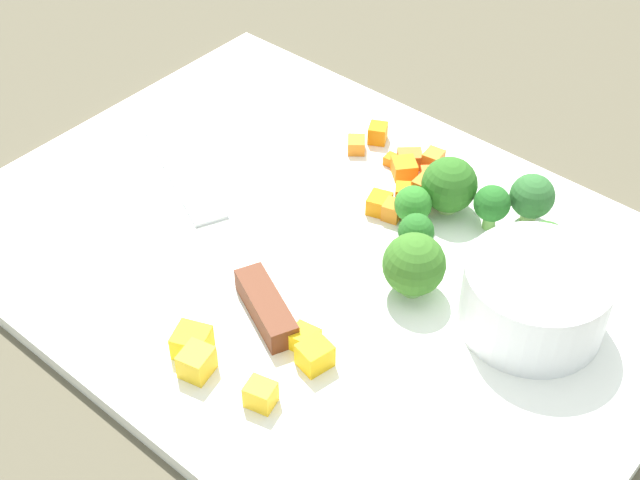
# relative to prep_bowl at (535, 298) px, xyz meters

# --- Properties ---
(ground_plane) EXTENTS (4.00, 4.00, 0.00)m
(ground_plane) POSITION_rel_prep_bowl_xyz_m (-0.15, -0.04, -0.04)
(ground_plane) COLOR brown
(cutting_board) EXTENTS (0.51, 0.38, 0.01)m
(cutting_board) POSITION_rel_prep_bowl_xyz_m (-0.15, -0.04, -0.03)
(cutting_board) COLOR white
(cutting_board) RESTS_ON ground_plane
(prep_bowl) EXTENTS (0.09, 0.09, 0.05)m
(prep_bowl) POSITION_rel_prep_bowl_xyz_m (0.00, 0.00, 0.00)
(prep_bowl) COLOR white
(prep_bowl) RESTS_ON cutting_board
(chef_knife) EXTENTS (0.26, 0.14, 0.02)m
(chef_knife) POSITION_rel_prep_bowl_xyz_m (-0.19, -0.08, -0.02)
(chef_knife) COLOR silver
(chef_knife) RESTS_ON cutting_board
(carrot_dice_0) EXTENTS (0.03, 0.03, 0.01)m
(carrot_dice_0) POSITION_rel_prep_bowl_xyz_m (-0.16, 0.07, -0.02)
(carrot_dice_0) COLOR orange
(carrot_dice_0) RESTS_ON cutting_board
(carrot_dice_1) EXTENTS (0.02, 0.02, 0.02)m
(carrot_dice_1) POSITION_rel_prep_bowl_xyz_m (-0.14, 0.09, -0.02)
(carrot_dice_1) COLOR orange
(carrot_dice_1) RESTS_ON cutting_board
(carrot_dice_2) EXTENTS (0.02, 0.02, 0.01)m
(carrot_dice_2) POSITION_rel_prep_bowl_xyz_m (-0.14, 0.08, -0.02)
(carrot_dice_2) COLOR orange
(carrot_dice_2) RESTS_ON cutting_board
(carrot_dice_3) EXTENTS (0.02, 0.02, 0.02)m
(carrot_dice_3) POSITION_rel_prep_bowl_xyz_m (-0.13, 0.06, -0.02)
(carrot_dice_3) COLOR orange
(carrot_dice_3) RESTS_ON cutting_board
(carrot_dice_4) EXTENTS (0.01, 0.01, 0.01)m
(carrot_dice_4) POSITION_rel_prep_bowl_xyz_m (-0.17, 0.08, -0.02)
(carrot_dice_4) COLOR orange
(carrot_dice_4) RESTS_ON cutting_board
(carrot_dice_5) EXTENTS (0.02, 0.02, 0.01)m
(carrot_dice_5) POSITION_rel_prep_bowl_xyz_m (-0.15, 0.03, -0.02)
(carrot_dice_5) COLOR orange
(carrot_dice_5) RESTS_ON cutting_board
(carrot_dice_6) EXTENTS (0.02, 0.02, 0.02)m
(carrot_dice_6) POSITION_rel_prep_bowl_xyz_m (-0.20, 0.10, -0.02)
(carrot_dice_6) COLOR orange
(carrot_dice_6) RESTS_ON cutting_board
(carrot_dice_7) EXTENTS (0.02, 0.02, 0.01)m
(carrot_dice_7) POSITION_rel_prep_bowl_xyz_m (-0.13, 0.03, -0.02)
(carrot_dice_7) COLOR orange
(carrot_dice_7) RESTS_ON cutting_board
(carrot_dice_8) EXTENTS (0.02, 0.02, 0.01)m
(carrot_dice_8) POSITION_rel_prep_bowl_xyz_m (-0.14, 0.05, -0.02)
(carrot_dice_8) COLOR orange
(carrot_dice_8) RESTS_ON cutting_board
(carrot_dice_9) EXTENTS (0.02, 0.02, 0.01)m
(carrot_dice_9) POSITION_rel_prep_bowl_xyz_m (-0.21, 0.07, -0.02)
(carrot_dice_9) COLOR orange
(carrot_dice_9) RESTS_ON cutting_board
(carrot_dice_10) EXTENTS (0.02, 0.02, 0.01)m
(carrot_dice_10) POSITION_rel_prep_bowl_xyz_m (-0.16, 0.09, -0.02)
(carrot_dice_10) COLOR orange
(carrot_dice_10) RESTS_ON cutting_board
(pepper_dice_0) EXTENTS (0.02, 0.02, 0.02)m
(pepper_dice_0) POSITION_rel_prep_bowl_xyz_m (-0.14, -0.17, -0.01)
(pepper_dice_0) COLOR yellow
(pepper_dice_0) RESTS_ON cutting_board
(pepper_dice_1) EXTENTS (0.03, 0.03, 0.02)m
(pepper_dice_1) POSITION_rel_prep_bowl_xyz_m (-0.15, -0.16, -0.02)
(pepper_dice_1) COLOR yellow
(pepper_dice_1) RESTS_ON cutting_board
(pepper_dice_2) EXTENTS (0.02, 0.02, 0.02)m
(pepper_dice_2) POSITION_rel_prep_bowl_xyz_m (-0.09, -0.16, -0.02)
(pepper_dice_2) COLOR yellow
(pepper_dice_2) RESTS_ON cutting_board
(pepper_dice_3) EXTENTS (0.02, 0.02, 0.01)m
(pepper_dice_3) POSITION_rel_prep_bowl_xyz_m (-0.10, -0.11, -0.02)
(pepper_dice_3) COLOR yellow
(pepper_dice_3) RESTS_ON cutting_board
(pepper_dice_4) EXTENTS (0.02, 0.02, 0.02)m
(pepper_dice_4) POSITION_rel_prep_bowl_xyz_m (-0.08, -0.12, -0.02)
(pepper_dice_4) COLOR yellow
(pepper_dice_4) RESTS_ON cutting_board
(broccoli_floret_0) EXTENTS (0.03, 0.03, 0.04)m
(broccoli_floret_0) POSITION_rel_prep_bowl_xyz_m (-0.07, 0.06, -0.00)
(broccoli_floret_0) COLOR #80B859
(broccoli_floret_0) RESTS_ON cutting_board
(broccoli_floret_1) EXTENTS (0.03, 0.03, 0.03)m
(broccoli_floret_1) POSITION_rel_prep_bowl_xyz_m (-0.10, 0.00, -0.00)
(broccoli_floret_1) COLOR #8ABE57
(broccoli_floret_1) RESTS_ON cutting_board
(broccoli_floret_2) EXTENTS (0.03, 0.03, 0.03)m
(broccoli_floret_2) POSITION_rel_prep_bowl_xyz_m (-0.12, 0.03, -0.01)
(broccoli_floret_2) COLOR #8CBA68
(broccoli_floret_2) RESTS_ON cutting_board
(broccoli_floret_3) EXTENTS (0.04, 0.04, 0.05)m
(broccoli_floret_3) POSITION_rel_prep_bowl_xyz_m (-0.08, -0.03, 0.00)
(broccoli_floret_3) COLOR #85C36B
(broccoli_floret_3) RESTS_ON cutting_board
(broccoli_floret_4) EXTENTS (0.03, 0.03, 0.03)m
(broccoli_floret_4) POSITION_rel_prep_bowl_xyz_m (-0.02, 0.06, -0.01)
(broccoli_floret_4) COLOR #87BB61
(broccoli_floret_4) RESTS_ON cutting_board
(broccoli_floret_5) EXTENTS (0.03, 0.03, 0.04)m
(broccoli_floret_5) POSITION_rel_prep_bowl_xyz_m (-0.05, 0.09, -0.00)
(broccoli_floret_5) COLOR #94B864
(broccoli_floret_5) RESTS_ON cutting_board
(broccoli_floret_6) EXTENTS (0.04, 0.04, 0.04)m
(broccoli_floret_6) POSITION_rel_prep_bowl_xyz_m (-0.11, 0.06, -0.00)
(broccoli_floret_6) COLOR #92AB6B
(broccoli_floret_6) RESTS_ON cutting_board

